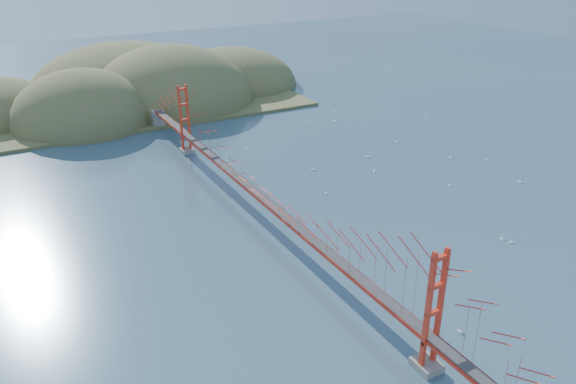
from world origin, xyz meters
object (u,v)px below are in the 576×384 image
sailboat_0 (502,238)px  sailboat_2 (450,185)px  sailboat_1 (313,169)px  bridge (265,174)px

sailboat_0 → sailboat_2: (5.74, 14.96, -0.00)m
sailboat_1 → sailboat_2: bearing=-46.4°
sailboat_0 → bridge: bearing=143.2°
sailboat_0 → sailboat_2: bearing=69.0°
bridge → sailboat_0: bearing=-36.8°
bridge → sailboat_1: (14.66, 12.66, -6.86)m
sailboat_0 → sailboat_1: bearing=106.2°
bridge → sailboat_0: bridge is taller
bridge → sailboat_0: 30.00m
bridge → sailboat_1: 20.55m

